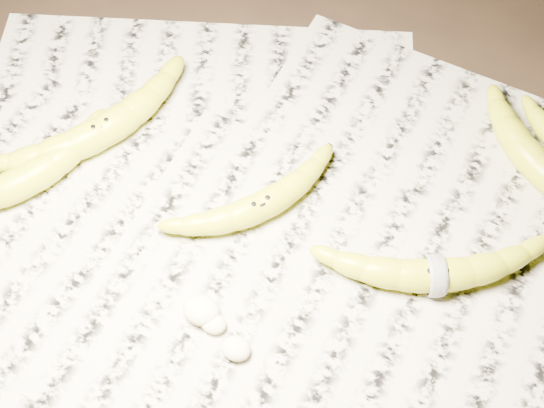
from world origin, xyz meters
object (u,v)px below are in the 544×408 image
at_px(banana_left_a, 101,130).
at_px(banana_left_b, 26,178).
at_px(banana_taped, 435,274).
at_px(banana_upper_a, 538,164).
at_px(banana_center, 260,205).

xyz_separation_m(banana_left_a, banana_left_b, (-0.05, -0.09, -0.00)).
bearing_deg(banana_taped, banana_upper_a, 43.62).
distance_m(banana_left_a, banana_left_b, 0.10).
bearing_deg(banana_center, banana_left_b, 143.92).
xyz_separation_m(banana_left_a, banana_center, (0.21, -0.02, -0.00)).
xyz_separation_m(banana_left_a, banana_upper_a, (0.50, 0.15, -0.00)).
relative_size(banana_center, banana_upper_a, 0.94).
relative_size(banana_center, banana_taped, 0.84).
distance_m(banana_left_b, banana_center, 0.27).
height_order(banana_left_a, banana_upper_a, banana_left_a).
bearing_deg(banana_upper_a, banana_left_a, -128.54).
bearing_deg(banana_upper_a, banana_center, -113.73).
xyz_separation_m(banana_left_b, banana_center, (0.26, 0.07, -0.00)).
bearing_deg(banana_taped, banana_left_a, 151.07).
distance_m(banana_center, banana_upper_a, 0.33).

